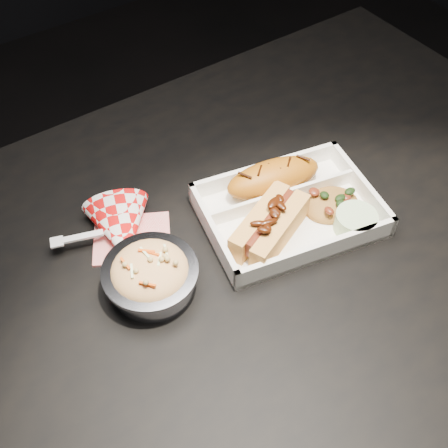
{
  "coord_description": "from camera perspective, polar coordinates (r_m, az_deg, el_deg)",
  "views": [
    {
      "loc": [
        -0.31,
        -0.39,
        1.39
      ],
      "look_at": [
        -0.04,
        0.01,
        0.81
      ],
      "focal_mm": 45.0,
      "sensor_mm": 36.0,
      "label": 1
    }
  ],
  "objects": [
    {
      "name": "floor",
      "position": [
        1.5,
        1.39,
        -20.69
      ],
      "size": [
        4.0,
        4.0,
        0.05
      ],
      "primitive_type": "cube",
      "color": "black",
      "rests_on": "ground"
    },
    {
      "name": "cupcake_liner",
      "position": [
        0.83,
        13.21,
        0.21
      ],
      "size": [
        0.06,
        0.06,
        0.03
      ],
      "primitive_type": "cylinder",
      "color": "#BADAA5",
      "rests_on": "food_tray"
    },
    {
      "name": "hotdog",
      "position": [
        0.79,
        4.69,
        -0.03
      ],
      "size": [
        0.15,
        0.11,
        0.06
      ],
      "rotation": [
        0.0,
        0.0,
        0.4
      ],
      "color": "#E6A24E",
      "rests_on": "food_tray"
    },
    {
      "name": "napkin_fork",
      "position": [
        0.82,
        -10.38,
        -0.64
      ],
      "size": [
        0.18,
        0.14,
        0.1
      ],
      "rotation": [
        0.0,
        0.0,
        -0.32
      ],
      "color": "red",
      "rests_on": "dining_table"
    },
    {
      "name": "dining_table",
      "position": [
        0.88,
        2.22,
        -5.61
      ],
      "size": [
        1.2,
        0.8,
        0.75
      ],
      "color": "black",
      "rests_on": "ground"
    },
    {
      "name": "fried_rice_mound",
      "position": [
        0.85,
        10.93,
        2.43
      ],
      "size": [
        0.1,
        0.09,
        0.03
      ],
      "primitive_type": "ellipsoid",
      "rotation": [
        0.0,
        0.0,
        -0.21
      ],
      "color": "#AC7332",
      "rests_on": "food_tray"
    },
    {
      "name": "fried_pastry",
      "position": [
        0.85,
        5.05,
        4.73
      ],
      "size": [
        0.16,
        0.09,
        0.05
      ],
      "primitive_type": "ellipsoid",
      "rotation": [
        0.0,
        0.0,
        -0.21
      ],
      "color": "#B56412",
      "rests_on": "food_tray"
    },
    {
      "name": "food_tray",
      "position": [
        0.84,
        6.58,
        1.15
      ],
      "size": [
        0.28,
        0.23,
        0.04
      ],
      "rotation": [
        0.0,
        0.0,
        -0.21
      ],
      "color": "white",
      "rests_on": "dining_table"
    },
    {
      "name": "foil_coleslaw_cup",
      "position": [
        0.75,
        -7.48,
        -5.09
      ],
      "size": [
        0.13,
        0.13,
        0.07
      ],
      "color": "silver",
      "rests_on": "dining_table"
    }
  ]
}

